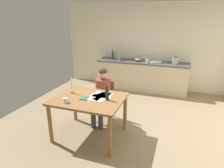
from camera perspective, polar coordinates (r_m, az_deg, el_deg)
ground_plane at (r=4.35m, az=2.30°, el=-11.52°), size 5.20×5.20×0.04m
wall_back at (r=6.34m, az=9.64°, el=10.70°), size 5.20×0.12×2.60m
kitchen_counter at (r=6.18m, az=8.60°, el=2.46°), size 2.76×0.64×0.90m
dining_table at (r=3.65m, az=-6.69°, el=-5.60°), size 1.26×1.00×0.79m
chair_at_table at (r=4.34m, az=-2.16°, el=-4.19°), size 0.41×0.41×0.86m
person_seated at (r=4.14m, az=-2.91°, el=-2.42°), size 0.33×0.60×1.19m
coffee_mug at (r=3.46m, az=-13.34°, el=-4.62°), size 0.11×0.08×0.09m
candlestick at (r=3.86m, az=-11.54°, el=-1.34°), size 0.06×0.06×0.31m
book_magazine at (r=3.59m, az=-8.15°, el=-4.06°), size 0.15×0.18×0.02m
paper_letter at (r=3.72m, az=-2.34°, el=-3.18°), size 0.23×0.31×0.00m
paper_bill at (r=3.75m, az=-4.01°, el=-3.00°), size 0.25×0.32×0.00m
paper_envelope at (r=3.57m, az=-3.07°, el=-4.13°), size 0.31×0.36×0.00m
paper_receipt at (r=3.61m, az=-4.85°, el=-3.91°), size 0.24×0.31×0.00m
paper_notice at (r=3.74m, az=-2.30°, el=-3.05°), size 0.34×0.36×0.00m
wine_bottle_on_table at (r=3.46m, az=-1.44°, el=-3.00°), size 0.06×0.06×0.25m
sink_unit at (r=6.00m, az=12.67°, el=6.37°), size 0.36×0.36×0.24m
bottle_oil at (r=6.28m, az=0.23°, el=8.35°), size 0.07×0.07×0.30m
bottle_vinegar at (r=6.26m, az=1.32°, el=8.26°), size 0.07×0.07×0.29m
bottle_wine_red at (r=6.12m, az=2.15°, el=8.00°), size 0.07×0.07×0.29m
mixing_bowl at (r=6.09m, az=7.59°, el=7.08°), size 0.21×0.21×0.09m
stovetop_kettle at (r=5.95m, az=17.94°, el=6.54°), size 0.18×0.18×0.22m
wine_glass_near_sink at (r=6.18m, az=9.63°, el=7.73°), size 0.07×0.07×0.15m
wine_glass_by_kettle at (r=6.20m, az=8.73°, el=7.81°), size 0.07×0.07×0.15m
wine_glass_back_left at (r=6.22m, az=7.59°, el=7.91°), size 0.07×0.07×0.15m
teacup_on_counter at (r=5.88m, az=10.17°, el=6.57°), size 0.12×0.08×0.10m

